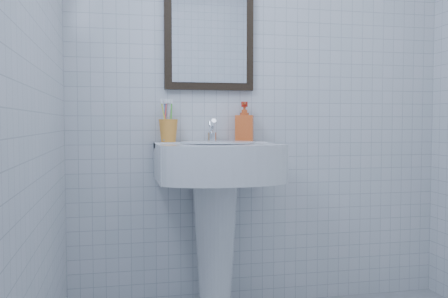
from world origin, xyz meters
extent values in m
cube|color=silver|center=(0.00, 1.20, 1.25)|extent=(2.20, 0.02, 2.50)
cube|color=silver|center=(-1.10, 0.00, 1.25)|extent=(0.02, 2.40, 2.50)
cone|color=silver|center=(-0.32, 1.02, 0.39)|extent=(0.25, 0.25, 0.78)
cube|color=silver|center=(-0.32, 0.96, 0.85)|extent=(0.62, 0.45, 0.19)
cube|color=silver|center=(-0.32, 1.13, 0.94)|extent=(0.62, 0.11, 0.03)
cylinder|color=silver|center=(-0.32, 0.93, 0.96)|extent=(0.39, 0.39, 0.01)
cylinder|color=white|center=(-0.32, 1.10, 0.98)|extent=(0.05, 0.05, 0.05)
cylinder|color=white|center=(-0.32, 1.09, 1.04)|extent=(0.03, 0.10, 0.08)
cylinder|color=white|center=(-0.32, 1.13, 1.02)|extent=(0.03, 0.05, 0.09)
imported|color=red|center=(-0.13, 1.13, 1.06)|extent=(0.12, 0.13, 0.22)
cube|color=black|center=(-0.32, 1.18, 1.55)|extent=(0.50, 0.04, 0.62)
cube|color=white|center=(-0.32, 1.16, 1.55)|extent=(0.42, 0.00, 0.54)
camera|label=1|loc=(-0.83, -1.57, 1.06)|focal=40.00mm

